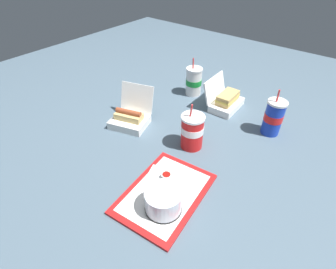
% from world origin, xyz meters
% --- Properties ---
extents(ground_plane, '(3.20, 3.20, 0.00)m').
position_xyz_m(ground_plane, '(0.00, 0.00, 0.00)').
color(ground_plane, '#4C6070').
extents(food_tray, '(0.40, 0.30, 0.01)m').
position_xyz_m(food_tray, '(0.24, 0.16, 0.01)').
color(food_tray, red).
rests_on(food_tray, ground_plane).
extents(cake_container, '(0.13, 0.13, 0.08)m').
position_xyz_m(cake_container, '(0.30, 0.20, 0.05)').
color(cake_container, black).
rests_on(cake_container, food_tray).
extents(ketchup_cup, '(0.04, 0.04, 0.02)m').
position_xyz_m(ketchup_cup, '(0.18, 0.12, 0.03)').
color(ketchup_cup, white).
rests_on(ketchup_cup, food_tray).
extents(napkin_stack, '(0.13, 0.13, 0.00)m').
position_xyz_m(napkin_stack, '(0.19, 0.10, 0.02)').
color(napkin_stack, white).
rests_on(napkin_stack, food_tray).
extents(plastic_fork, '(0.11, 0.03, 0.00)m').
position_xyz_m(plastic_fork, '(0.16, 0.21, 0.02)').
color(plastic_fork, white).
rests_on(plastic_fork, food_tray).
extents(clamshell_hotdog_front, '(0.24, 0.23, 0.18)m').
position_xyz_m(clamshell_hotdog_front, '(-0.00, -0.26, 0.04)').
color(clamshell_hotdog_front, white).
rests_on(clamshell_hotdog_front, ground_plane).
extents(clamshell_sandwich_center, '(0.21, 0.17, 0.16)m').
position_xyz_m(clamshell_sandwich_center, '(-0.44, 0.03, 0.04)').
color(clamshell_sandwich_center, white).
rests_on(clamshell_sandwich_center, ground_plane).
extents(soda_cup_right, '(0.10, 0.10, 0.22)m').
position_xyz_m(soda_cup_right, '(-0.46, -0.19, 0.08)').
color(soda_cup_right, white).
rests_on(soda_cup_right, ground_plane).
extents(soda_cup_back, '(0.10, 0.10, 0.22)m').
position_xyz_m(soda_cup_back, '(-0.05, 0.08, 0.09)').
color(soda_cup_back, red).
rests_on(soda_cup_back, ground_plane).
extents(soda_cup_left, '(0.09, 0.09, 0.24)m').
position_xyz_m(soda_cup_left, '(-0.38, 0.32, 0.09)').
color(soda_cup_left, '#1938B7').
rests_on(soda_cup_left, ground_plane).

